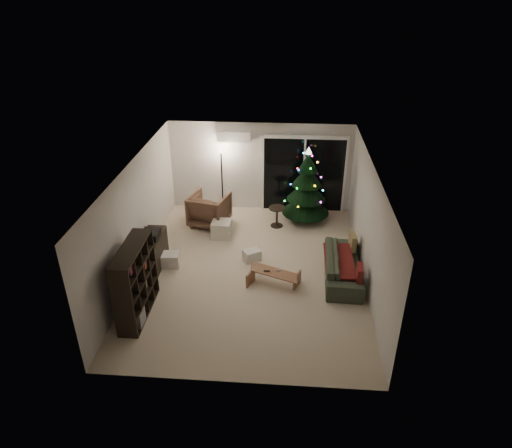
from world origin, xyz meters
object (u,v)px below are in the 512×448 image
at_px(sofa, 343,266).
at_px(christmas_tree, 307,185).
at_px(armchair, 209,209).
at_px(media_cabinet, 153,251).
at_px(coffee_table, 274,278).
at_px(bookshelf, 126,281).

bearing_deg(sofa, christmas_tree, 18.53).
xyz_separation_m(armchair, christmas_tree, (2.55, 0.45, 0.60)).
relative_size(media_cabinet, armchair, 1.21).
bearing_deg(media_cabinet, sofa, -2.99).
height_order(sofa, coffee_table, sofa).
bearing_deg(bookshelf, sofa, 18.19).
xyz_separation_m(media_cabinet, armchair, (0.97, 2.07, 0.07)).
relative_size(bookshelf, media_cabinet, 1.28).
relative_size(coffee_table, christmas_tree, 0.51).
height_order(armchair, coffee_table, armchair).
height_order(media_cabinet, christmas_tree, christmas_tree).
height_order(bookshelf, sofa, bookshelf).
bearing_deg(bookshelf, coffee_table, 20.36).
distance_m(media_cabinet, sofa, 4.30).
bearing_deg(coffee_table, armchair, 147.08).
bearing_deg(coffee_table, bookshelf, -135.49).
height_order(bookshelf, coffee_table, bookshelf).
height_order(bookshelf, media_cabinet, bookshelf).
bearing_deg(coffee_table, christmas_tree, 99.19).
relative_size(sofa, coffee_table, 1.85).
distance_m(bookshelf, coffee_table, 3.07).
distance_m(bookshelf, christmas_tree, 5.51).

